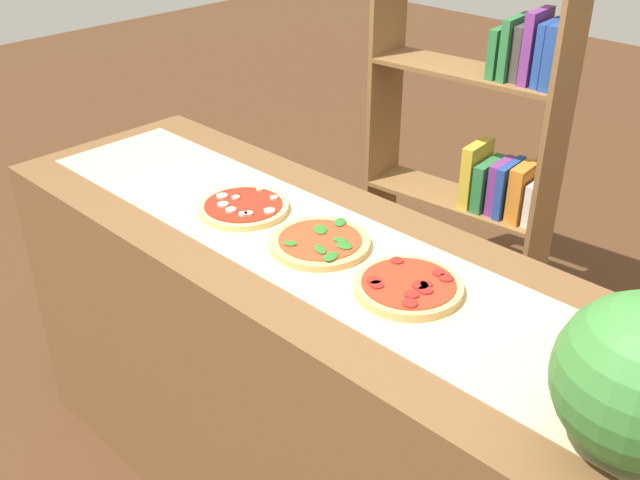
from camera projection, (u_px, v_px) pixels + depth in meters
name	position (u px, v px, depth m)	size (l,w,h in m)	color
counter	(320.00, 393.00, 2.09)	(2.06, 0.64, 0.95)	brown
parchment_paper	(320.00, 247.00, 1.85)	(1.93, 0.39, 0.00)	tan
pizza_mushroom_0	(243.00, 207.00, 2.01)	(0.25, 0.25, 0.03)	#DBB26B
pizza_spinach_1	(321.00, 242.00, 1.85)	(0.25, 0.25, 0.03)	tan
pizza_pepperoni_2	(408.00, 287.00, 1.67)	(0.25, 0.25, 0.03)	tan
bookshelf	(483.00, 159.00, 2.86)	(0.78, 0.30, 1.60)	brown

